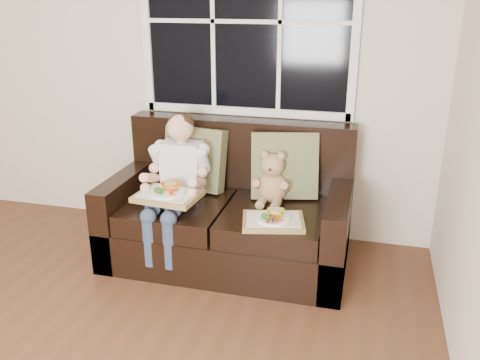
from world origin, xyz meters
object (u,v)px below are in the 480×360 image
(child, at_px, (177,173))
(tray_left, at_px, (168,194))
(loveseat, at_px, (230,217))
(teddy_bear, at_px, (272,181))
(tray_right, at_px, (273,220))

(child, bearing_deg, tray_left, -88.21)
(loveseat, xyz_separation_m, child, (-0.35, -0.12, 0.35))
(loveseat, height_order, teddy_bear, loveseat)
(loveseat, distance_m, tray_left, 0.54)
(tray_right, bearing_deg, tray_left, 165.53)
(tray_right, bearing_deg, loveseat, 125.96)
(teddy_bear, bearing_deg, loveseat, -172.29)
(child, relative_size, tray_right, 2.09)
(tray_left, bearing_deg, teddy_bear, 34.15)
(teddy_bear, xyz_separation_m, tray_right, (0.08, -0.37, -0.12))
(teddy_bear, distance_m, tray_right, 0.40)
(child, xyz_separation_m, teddy_bear, (0.65, 0.16, -0.06))
(tray_left, bearing_deg, tray_right, 3.77)
(teddy_bear, relative_size, tray_left, 0.87)
(loveseat, xyz_separation_m, tray_left, (-0.34, -0.31, 0.27))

